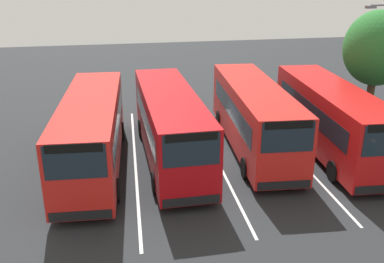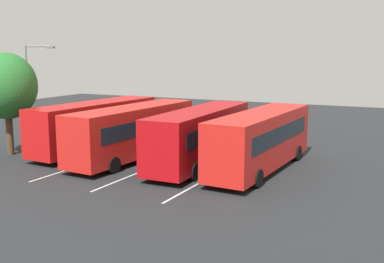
{
  "view_description": "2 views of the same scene",
  "coord_description": "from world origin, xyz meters",
  "views": [
    {
      "loc": [
        19.12,
        -4.83,
        8.72
      ],
      "look_at": [
        0.96,
        -1.33,
        1.7
      ],
      "focal_mm": 40.07,
      "sensor_mm": 36.0,
      "label": 1
    },
    {
      "loc": [
        -24.46,
        -13.32,
        6.64
      ],
      "look_at": [
        0.82,
        -1.25,
        1.81
      ],
      "focal_mm": 42.94,
      "sensor_mm": 36.0,
      "label": 2
    }
  ],
  "objects": [
    {
      "name": "street_lamp",
      "position": [
        -1.17,
        9.9,
        4.13
      ],
      "size": [
        0.45,
        2.36,
        7.14
      ],
      "rotation": [
        0.0,
        0.0,
        -1.45
      ],
      "color": "gray",
      "rests_on": "ground"
    },
    {
      "name": "bus_center_right",
      "position": [
        -0.52,
        2.15,
        1.82
      ],
      "size": [
        10.69,
        3.21,
        3.32
      ],
      "rotation": [
        0.0,
        0.0,
        -0.08
      ],
      "color": "red",
      "rests_on": "ground"
    },
    {
      "name": "lane_stripe_outer_left",
      "position": [
        0.0,
        -3.97,
        0.0
      ],
      "size": [
        14.69,
        0.68,
        0.01
      ],
      "primitive_type": "cube",
      "rotation": [
        0.0,
        0.0,
        -0.04
      ],
      "color": "silver",
      "rests_on": "ground"
    },
    {
      "name": "lane_stripe_inner_right",
      "position": [
        0.0,
        3.97,
        0.0
      ],
      "size": [
        14.69,
        0.68,
        0.01
      ],
      "primitive_type": "cube",
      "rotation": [
        0.0,
        0.0,
        -0.04
      ],
      "color": "silver",
      "rests_on": "ground"
    },
    {
      "name": "lane_stripe_inner_left",
      "position": [
        0.0,
        0.0,
        0.0
      ],
      "size": [
        14.69,
        0.68,
        0.01
      ],
      "primitive_type": "cube",
      "rotation": [
        0.0,
        0.0,
        -0.04
      ],
      "color": "silver",
      "rests_on": "ground"
    },
    {
      "name": "bus_far_left",
      "position": [
        0.28,
        -5.87,
        1.82
      ],
      "size": [
        10.67,
        3.12,
        3.32
      ],
      "rotation": [
        0.0,
        0.0,
        -0.07
      ],
      "color": "red",
      "rests_on": "ground"
    },
    {
      "name": "bus_far_right",
      "position": [
        0.54,
        5.84,
        1.82
      ],
      "size": [
        10.69,
        3.26,
        3.32
      ],
      "rotation": [
        0.0,
        0.0,
        -0.08
      ],
      "color": "red",
      "rests_on": "ground"
    },
    {
      "name": "bus_center_left",
      "position": [
        0.01,
        -2.22,
        1.82
      ],
      "size": [
        10.56,
        2.62,
        3.32
      ],
      "rotation": [
        0.0,
        0.0,
        0.01
      ],
      "color": "#B70C11",
      "rests_on": "ground"
    },
    {
      "name": "ground_plane",
      "position": [
        0.0,
        0.0,
        0.0
      ],
      "size": [
        71.01,
        71.01,
        0.0
      ],
      "primitive_type": "plane",
      "color": "#232628"
    },
    {
      "name": "pedestrian",
      "position": [
        8.25,
        5.97,
        1.01
      ],
      "size": [
        0.42,
        0.42,
        1.71
      ],
      "rotation": [
        0.0,
        0.0,
        2.73
      ],
      "color": "#232833",
      "rests_on": "ground"
    },
    {
      "name": "depot_tree",
      "position": [
        -2.93,
        10.19,
        4.49
      ],
      "size": [
        4.08,
        3.67,
        6.65
      ],
      "color": "#4C3823",
      "rests_on": "ground"
    }
  ]
}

